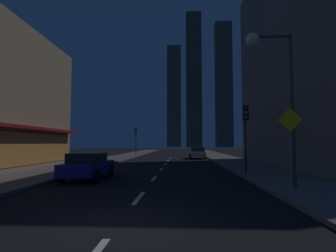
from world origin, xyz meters
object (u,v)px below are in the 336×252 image
traffic_light_near_right (246,124)px  pedestrian_crossing_sign (290,142)px  traffic_light_far_left (136,136)px  fire_hydrant_far_left (97,161)px  car_parked_far (197,153)px  street_lamp_right (271,70)px  car_parked_near (88,166)px

traffic_light_near_right → pedestrian_crossing_sign: bearing=-89.1°
traffic_light_far_left → fire_hydrant_far_left: bearing=-91.3°
car_parked_far → street_lamp_right: 23.31m
street_lamp_right → car_parked_far: bearing=94.5°
car_parked_near → street_lamp_right: (8.98, -3.11, 4.33)m
pedestrian_crossing_sign → traffic_light_far_left: bearing=110.2°
traffic_light_near_right → street_lamp_right: size_ratio=0.64×
street_lamp_right → car_parked_near: bearing=160.9°
car_parked_near → car_parked_far: (7.20, 19.72, 0.00)m
fire_hydrant_far_left → street_lamp_right: street_lamp_right is taller
car_parked_far → fire_hydrant_far_left: size_ratio=6.48×
car_parked_near → traffic_light_near_right: size_ratio=1.01×
traffic_light_near_right → traffic_light_far_left: same height
fire_hydrant_far_left → car_parked_far: bearing=49.6°
fire_hydrant_far_left → pedestrian_crossing_sign: bearing=-48.1°
fire_hydrant_far_left → traffic_light_near_right: bearing=-29.7°
car_parked_far → pedestrian_crossing_sign: pedestrian_crossing_sign is taller
car_parked_far → pedestrian_crossing_sign: (2.00, -24.01, 1.28)m
car_parked_near → traffic_light_near_right: bearing=12.6°
car_parked_near → traffic_light_far_left: traffic_light_far_left is taller
street_lamp_right → fire_hydrant_far_left: bearing=134.1°
car_parked_near → fire_hydrant_far_left: car_parked_near is taller
car_parked_near → fire_hydrant_far_left: size_ratio=6.48×
fire_hydrant_far_left → traffic_light_far_left: size_ratio=0.16×
car_parked_near → street_lamp_right: 10.44m
car_parked_far → fire_hydrant_far_left: (-9.50, -11.18, -0.29)m
car_parked_near → traffic_light_far_left: 26.05m
traffic_light_near_right → traffic_light_far_left: bearing=114.8°
car_parked_far → traffic_light_far_left: traffic_light_far_left is taller
car_parked_near → fire_hydrant_far_left: bearing=105.1°
traffic_light_near_right → pedestrian_crossing_sign: size_ratio=1.33×
street_lamp_right → traffic_light_near_right: bearing=88.7°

